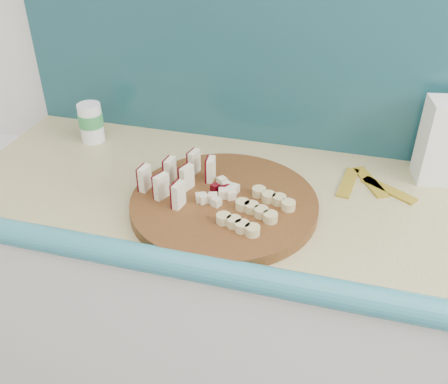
% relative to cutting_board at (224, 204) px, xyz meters
% --- Properties ---
extents(kitchen_counter, '(2.20, 0.63, 0.91)m').
position_rel_cutting_board_xyz_m(kitchen_counter, '(0.40, 0.08, -0.47)').
color(kitchen_counter, white).
rests_on(kitchen_counter, ground).
extents(backsplash, '(2.20, 0.02, 0.50)m').
position_rel_cutting_board_xyz_m(backsplash, '(0.40, 0.37, 0.24)').
color(backsplash, teal).
rests_on(backsplash, kitchen_counter).
extents(cutting_board, '(0.59, 0.59, 0.03)m').
position_rel_cutting_board_xyz_m(cutting_board, '(0.00, 0.00, 0.00)').
color(cutting_board, '#492B0F').
rests_on(cutting_board, kitchen_counter).
extents(apple_wedges, '(0.18, 0.20, 0.06)m').
position_rel_cutting_board_xyz_m(apple_wedges, '(-0.12, 0.02, 0.04)').
color(apple_wedges, '#F0E8C0').
rests_on(apple_wedges, cutting_board).
extents(apple_chunks, '(0.07, 0.07, 0.02)m').
position_rel_cutting_board_xyz_m(apple_chunks, '(-0.03, 0.01, 0.03)').
color(apple_chunks, '#FEF0CB').
rests_on(apple_chunks, cutting_board).
extents(banana_slices, '(0.16, 0.19, 0.02)m').
position_rel_cutting_board_xyz_m(banana_slices, '(0.09, -0.04, 0.02)').
color(banana_slices, '#CDBA7D').
rests_on(banana_slices, cutting_board).
extents(flour_bag, '(0.14, 0.11, 0.22)m').
position_rel_cutting_board_xyz_m(flour_bag, '(0.51, 0.28, 0.10)').
color(flour_bag, white).
rests_on(flour_bag, kitchen_counter).
extents(canister, '(0.07, 0.07, 0.12)m').
position_rel_cutting_board_xyz_m(canister, '(-0.47, 0.24, 0.05)').
color(canister, white).
rests_on(canister, kitchen_counter).
extents(banana_peel, '(0.20, 0.17, 0.01)m').
position_rel_cutting_board_xyz_m(banana_peel, '(0.33, 0.20, -0.01)').
color(banana_peel, gold).
rests_on(banana_peel, kitchen_counter).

